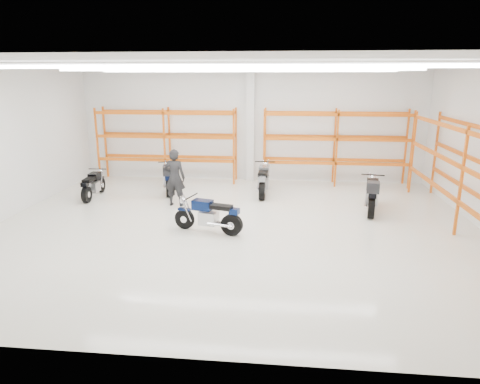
# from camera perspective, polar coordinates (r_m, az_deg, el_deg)

# --- Properties ---
(ground) EXTENTS (14.00, 14.00, 0.00)m
(ground) POSITION_cam_1_polar(r_m,az_deg,el_deg) (12.37, -0.79, -4.70)
(ground) COLOR beige
(ground) RESTS_ON ground
(room_shell) EXTENTS (14.02, 12.02, 4.51)m
(room_shell) POSITION_cam_1_polar(r_m,az_deg,el_deg) (11.70, -0.83, 10.64)
(room_shell) COLOR white
(room_shell) RESTS_ON ground
(motorcycle_main) EXTENTS (2.01, 0.86, 1.00)m
(motorcycle_main) POSITION_cam_1_polar(r_m,az_deg,el_deg) (11.85, -3.93, -3.25)
(motorcycle_main) COLOR black
(motorcycle_main) RESTS_ON ground
(motorcycle_back_a) EXTENTS (0.65, 1.95, 0.96)m
(motorcycle_back_a) POSITION_cam_1_polar(r_m,az_deg,el_deg) (16.08, -19.04, 0.80)
(motorcycle_back_a) COLOR black
(motorcycle_back_a) RESTS_ON ground
(motorcycle_back_b) EXTENTS (0.96, 2.21, 1.15)m
(motorcycle_back_b) POSITION_cam_1_polar(r_m,az_deg,el_deg) (16.09, -9.56, 1.81)
(motorcycle_back_b) COLOR black
(motorcycle_back_b) RESTS_ON ground
(motorcycle_back_c) EXTENTS (0.76, 2.29, 1.13)m
(motorcycle_back_c) POSITION_cam_1_polar(r_m,az_deg,el_deg) (15.65, 3.15, 1.53)
(motorcycle_back_c) COLOR black
(motorcycle_back_c) RESTS_ON ground
(motorcycle_back_d) EXTENTS (0.86, 2.32, 1.19)m
(motorcycle_back_d) POSITION_cam_1_polar(r_m,az_deg,el_deg) (14.14, 17.16, -0.43)
(motorcycle_back_d) COLOR black
(motorcycle_back_d) RESTS_ON ground
(standing_man) EXTENTS (0.73, 0.51, 1.92)m
(standing_man) POSITION_cam_1_polar(r_m,az_deg,el_deg) (14.35, -8.69, 1.90)
(standing_man) COLOR black
(standing_man) RESTS_ON ground
(structural_column) EXTENTS (0.32, 0.32, 4.50)m
(structural_column) POSITION_cam_1_polar(r_m,az_deg,el_deg) (17.54, 1.40, 8.74)
(structural_column) COLOR white
(structural_column) RESTS_ON ground
(pallet_racking_back_left) EXTENTS (5.67, 0.87, 3.00)m
(pallet_racking_back_left) POSITION_cam_1_polar(r_m,az_deg,el_deg) (17.86, -9.72, 7.14)
(pallet_racking_back_left) COLOR orange
(pallet_racking_back_left) RESTS_ON ground
(pallet_racking_back_right) EXTENTS (5.67, 0.87, 3.00)m
(pallet_racking_back_right) POSITION_cam_1_polar(r_m,az_deg,el_deg) (17.33, 12.66, 6.76)
(pallet_racking_back_right) COLOR orange
(pallet_racking_back_right) RESTS_ON ground
(pallet_racking_side) EXTENTS (0.87, 9.07, 3.00)m
(pallet_racking_side) POSITION_cam_1_polar(r_m,az_deg,el_deg) (12.87, 29.22, 2.51)
(pallet_racking_side) COLOR orange
(pallet_racking_side) RESTS_ON ground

